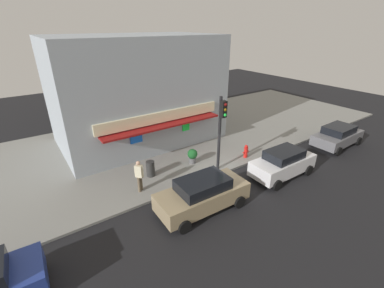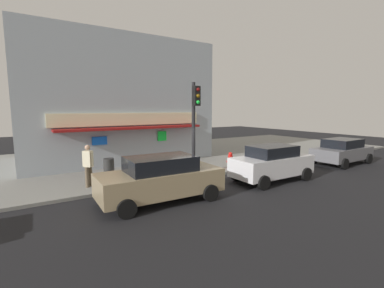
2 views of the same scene
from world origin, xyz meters
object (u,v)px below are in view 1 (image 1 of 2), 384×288
object	(u,v)px
parked_car_tan	(203,194)
fire_hydrant	(246,151)
pedestrian	(139,175)
parked_car_white	(283,163)
parked_car_grey	(337,136)
trash_can	(151,169)
traffic_light	(221,125)
potted_plant_by_doorway	(192,155)

from	to	relation	value
parked_car_tan	fire_hydrant	bearing A→B (deg)	24.50
pedestrian	parked_car_white	xyz separation A→B (m)	(7.74, -3.25, -0.24)
parked_car_white	parked_car_grey	size ratio (longest dim) A/B	0.97
pedestrian	parked_car_tan	size ratio (longest dim) A/B	0.39
fire_hydrant	trash_can	bearing A→B (deg)	166.49
trash_can	fire_hydrant	bearing A→B (deg)	-13.51
traffic_light	trash_can	xyz separation A→B (m)	(-3.82, 1.76, -2.50)
parked_car_tan	trash_can	bearing A→B (deg)	101.05
parked_car_white	parked_car_tan	world-z (taller)	parked_car_tan
traffic_light	parked_car_white	xyz separation A→B (m)	(2.76, -2.56, -2.23)
trash_can	potted_plant_by_doorway	world-z (taller)	potted_plant_by_doorway
parked_car_white	parked_car_grey	world-z (taller)	parked_car_white
fire_hydrant	parked_car_tan	bearing A→B (deg)	-155.50
fire_hydrant	parked_car_grey	distance (m)	7.54
trash_can	parked_car_white	size ratio (longest dim) A/B	0.23
potted_plant_by_doorway	parked_car_tan	distance (m)	4.52
parked_car_white	parked_car_tan	bearing A→B (deg)	177.57
trash_can	parked_car_white	world-z (taller)	parked_car_white
traffic_light	parked_car_white	bearing A→B (deg)	-42.79
potted_plant_by_doorway	parked_car_grey	bearing A→B (deg)	-19.74
traffic_light	parked_car_grey	xyz separation A→B (m)	(9.70, -2.14, -2.29)
parked_car_white	parked_car_tan	size ratio (longest dim) A/B	0.89
trash_can	parked_car_tan	world-z (taller)	parked_car_tan
traffic_light	trash_can	world-z (taller)	traffic_light
potted_plant_by_doorway	parked_car_tan	bearing A→B (deg)	-118.63
fire_hydrant	pedestrian	bearing A→B (deg)	176.44
fire_hydrant	potted_plant_by_doorway	world-z (taller)	potted_plant_by_doorway
traffic_light	parked_car_white	world-z (taller)	traffic_light
fire_hydrant	pedestrian	distance (m)	7.56
fire_hydrant	parked_car_white	xyz separation A→B (m)	(0.22, -2.78, 0.30)
pedestrian	fire_hydrant	bearing A→B (deg)	-3.56
potted_plant_by_doorway	parked_car_grey	size ratio (longest dim) A/B	0.23
pedestrian	parked_car_white	world-z (taller)	pedestrian
traffic_light	potted_plant_by_doorway	bearing A→B (deg)	117.63
fire_hydrant	parked_car_grey	bearing A→B (deg)	-18.31
fire_hydrant	potted_plant_by_doorway	bearing A→B (deg)	157.35
traffic_light	pedestrian	bearing A→B (deg)	172.05
parked_car_tan	parked_car_white	bearing A→B (deg)	-2.43
fire_hydrant	parked_car_tan	size ratio (longest dim) A/B	0.20
traffic_light	fire_hydrant	world-z (taller)	traffic_light
parked_car_white	parked_car_grey	bearing A→B (deg)	3.45
traffic_light	pedestrian	world-z (taller)	traffic_light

